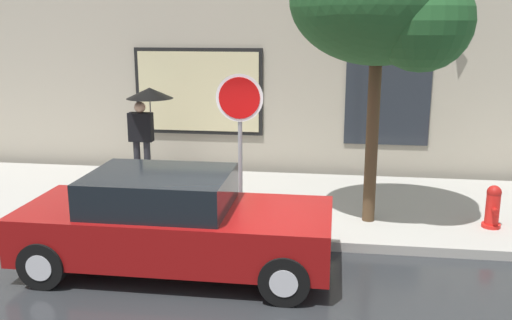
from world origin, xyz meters
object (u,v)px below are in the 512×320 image
fire_hydrant (493,207)px  street_tree (388,3)px  stop_sign (240,119)px  pedestrian_with_umbrella (147,108)px  parked_car (173,223)px

fire_hydrant → street_tree: (-1.84, -0.01, 3.19)m
fire_hydrant → stop_sign: (-4.08, -0.36, 1.40)m
pedestrian_with_umbrella → street_tree: street_tree is taller
parked_car → stop_sign: bearing=67.9°
pedestrian_with_umbrella → stop_sign: bearing=-44.4°
pedestrian_with_umbrella → street_tree: bearing=-22.9°
parked_car → street_tree: (2.91, 1.99, 2.99)m
fire_hydrant → street_tree: bearing=-179.6°
parked_car → street_tree: street_tree is taller
parked_car → stop_sign: size_ratio=1.73×
stop_sign → street_tree: bearing=8.8°
parked_car → fire_hydrant: size_ratio=6.05×
fire_hydrant → street_tree: size_ratio=0.15×
fire_hydrant → street_tree: 3.68m
pedestrian_with_umbrella → street_tree: (4.57, -1.93, 1.99)m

